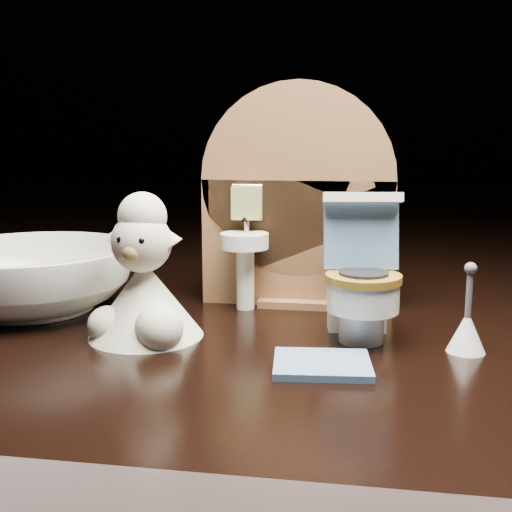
# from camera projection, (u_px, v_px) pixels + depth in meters

# --- Properties ---
(backdrop_panel) EXTENTS (0.13, 0.05, 0.15)m
(backdrop_panel) POSITION_uv_depth(u_px,v_px,m) (296.00, 209.00, 0.43)
(backdrop_panel) COLOR brown
(backdrop_panel) RESTS_ON ground
(toy_toilet) EXTENTS (0.05, 0.06, 0.08)m
(toy_toilet) POSITION_uv_depth(u_px,v_px,m) (361.00, 285.00, 0.37)
(toy_toilet) COLOR white
(toy_toilet) RESTS_ON ground
(bath_mat) EXTENTS (0.05, 0.04, 0.00)m
(bath_mat) POSITION_uv_depth(u_px,v_px,m) (322.00, 364.00, 0.32)
(bath_mat) COLOR #507298
(bath_mat) RESTS_ON ground
(toilet_brush) EXTENTS (0.02, 0.02, 0.05)m
(toilet_brush) POSITION_uv_depth(u_px,v_px,m) (467.00, 329.00, 0.35)
(toilet_brush) COLOR white
(toilet_brush) RESTS_ON ground
(plush_lamb) EXTENTS (0.07, 0.07, 0.09)m
(plush_lamb) POSITION_uv_depth(u_px,v_px,m) (144.00, 287.00, 0.37)
(plush_lamb) COLOR beige
(plush_lamb) RESTS_ON ground
(ceramic_bowl) EXTENTS (0.15, 0.15, 0.04)m
(ceramic_bowl) POSITION_uv_depth(u_px,v_px,m) (32.00, 278.00, 0.43)
(ceramic_bowl) COLOR white
(ceramic_bowl) RESTS_ON ground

